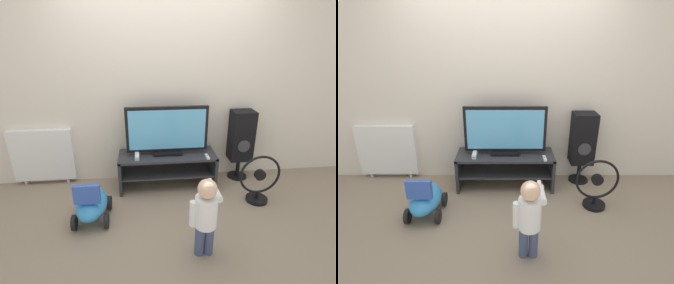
# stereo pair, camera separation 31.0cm
# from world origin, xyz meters

# --- Properties ---
(ground_plane) EXTENTS (16.00, 16.00, 0.00)m
(ground_plane) POSITION_xyz_m (0.00, 0.00, 0.00)
(ground_plane) COLOR gray
(wall_back) EXTENTS (10.00, 0.06, 2.60)m
(wall_back) POSITION_xyz_m (0.00, 0.51, 1.30)
(wall_back) COLOR silver
(wall_back) RESTS_ON ground_plane
(tv_stand) EXTENTS (1.20, 0.43, 0.45)m
(tv_stand) POSITION_xyz_m (0.00, 0.22, 0.30)
(tv_stand) COLOR #2D2D33
(tv_stand) RESTS_ON ground_plane
(television) EXTENTS (0.99, 0.20, 0.60)m
(television) POSITION_xyz_m (0.00, 0.24, 0.74)
(television) COLOR black
(television) RESTS_ON tv_stand
(game_console) EXTENTS (0.05, 0.20, 0.05)m
(game_console) POSITION_xyz_m (-0.37, 0.16, 0.47)
(game_console) COLOR white
(game_console) RESTS_ON tv_stand
(remote_primary) EXTENTS (0.04, 0.13, 0.03)m
(remote_primary) POSITION_xyz_m (0.47, 0.07, 0.46)
(remote_primary) COLOR white
(remote_primary) RESTS_ON tv_stand
(child) EXTENTS (0.29, 0.44, 0.75)m
(child) POSITION_xyz_m (0.21, -0.96, 0.44)
(child) COLOR #3F4C72
(child) RESTS_ON ground_plane
(speaker_tower) EXTENTS (0.29, 0.26, 0.94)m
(speaker_tower) POSITION_xyz_m (0.98, 0.34, 0.58)
(speaker_tower) COLOR black
(speaker_tower) RESTS_ON ground_plane
(floor_fan) EXTENTS (0.48, 0.25, 0.59)m
(floor_fan) POSITION_xyz_m (1.02, -0.24, 0.26)
(floor_fan) COLOR black
(floor_fan) RESTS_ON ground_plane
(ride_on_toy) EXTENTS (0.36, 0.56, 0.50)m
(ride_on_toy) POSITION_xyz_m (-0.86, -0.38, 0.19)
(ride_on_toy) COLOR #338CD1
(ride_on_toy) RESTS_ON ground_plane
(radiator) EXTENTS (0.77, 0.08, 0.74)m
(radiator) POSITION_xyz_m (-1.57, 0.44, 0.40)
(radiator) COLOR white
(radiator) RESTS_ON ground_plane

